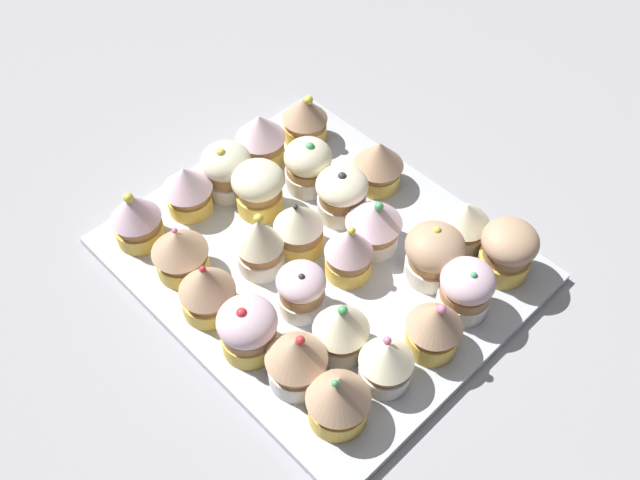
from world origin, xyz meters
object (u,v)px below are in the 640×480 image
Objects in this scene: cupcake_10 at (432,328)px; cupcake_22 at (248,328)px; cupcake_5 at (434,254)px; cupcake_21 at (296,359)px; cupcake_11 at (349,251)px; cupcake_19 at (187,188)px; cupcake_1 at (464,224)px; cupcake_18 at (260,244)px; cupcake_6 at (374,223)px; cupcake_23 at (207,289)px; cupcake_13 at (261,186)px; cupcake_4 at (466,289)px; cupcake_8 at (308,165)px; cupcake_14 at (227,169)px; baking_tray at (320,259)px; cupcake_16 at (341,328)px; cupcake_0 at (508,250)px; cupcake_24 at (180,252)px; cupcake_2 at (379,163)px; cupcake_12 at (299,227)px; cupcake_20 at (338,397)px; cupcake_17 at (301,290)px; cupcake_3 at (305,118)px; cupcake_7 at (342,194)px; cupcake_15 at (386,362)px; cupcake_25 at (136,217)px; cupcake_9 at (261,137)px.

cupcake_22 is at bearing 45.25° from cupcake_10.
cupcake_5 is 20.35cm from cupcake_21.
cupcake_11 reaches higher than cupcake_19.
cupcake_18 is (14.03, 19.24, 0.56)cm from cupcake_1.
cupcake_19 is at bearing -20.88° from cupcake_22.
cupcake_6 is 1.00× the size of cupcake_23.
cupcake_10 is at bearing 178.23° from cupcake_13.
cupcake_18 is (-6.93, 6.25, 0.38)cm from cupcake_13.
cupcake_4 is 6.84cm from cupcake_10.
cupcake_5 reaches higher than cupcake_8.
cupcake_14 is (5.13, 1.13, -0.02)cm from cupcake_13.
cupcake_16 is (-10.37, 7.03, 4.28)cm from baking_tray.
cupcake_5 reaches higher than cupcake_14.
cupcake_0 and cupcake_14 have the same top height.
cupcake_19 is 9.65cm from cupcake_24.
cupcake_2 is 0.95× the size of cupcake_22.
cupcake_10 is at bearing -146.40° from cupcake_23.
cupcake_8 is 10.33cm from cupcake_12.
cupcake_0 is at bearing -90.81° from cupcake_20.
cupcake_13 is (7.38, 13.04, -0.13)cm from cupcake_2.
cupcake_22 reaches higher than cupcake_17.
cupcake_10 is at bearing -179.01° from cupcake_12.
cupcake_14 is at bearing -23.00° from cupcake_18.
cupcake_21 is at bearing -170.56° from cupcake_22.
cupcake_8 is (25.64, -0.77, -0.01)cm from cupcake_4.
cupcake_11 is (-19.69, 11.86, 0.15)cm from cupcake_3.
cupcake_6 reaches higher than cupcake_7.
cupcake_2 is (3.34, -13.44, 4.34)cm from baking_tray.
cupcake_14 reaches higher than cupcake_17.
cupcake_6 is 23.06cm from cupcake_19.
cupcake_22 is 13.23cm from cupcake_24.
cupcake_6 is at bearing -158.15° from cupcake_13.
cupcake_5 is 1.13× the size of cupcake_15.
cupcake_20 reaches higher than cupcake_14.
cupcake_25 reaches higher than cupcake_5.
cupcake_1 is 0.90× the size of cupcake_16.
cupcake_10 reaches higher than cupcake_1.
cupcake_3 is 0.94× the size of cupcake_10.
cupcake_14 is 0.89× the size of cupcake_18.
cupcake_8 is at bearing 139.18° from cupcake_3.
cupcake_5 is 1.00× the size of cupcake_16.
cupcake_12 is 13.81cm from cupcake_24.
cupcake_15 is at bearing -179.63° from cupcake_17.
cupcake_24 is at bearing 111.63° from cupcake_9.
cupcake_14 is at bearing 4.36° from cupcake_11.
cupcake_2 is at bearing -0.19° from cupcake_1.
cupcake_3 is 1.01× the size of cupcake_14.
cupcake_3 is 1.01× the size of cupcake_8.
cupcake_13 is (27.75, -0.86, -0.37)cm from cupcake_10.
cupcake_0 is 0.97× the size of cupcake_16.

